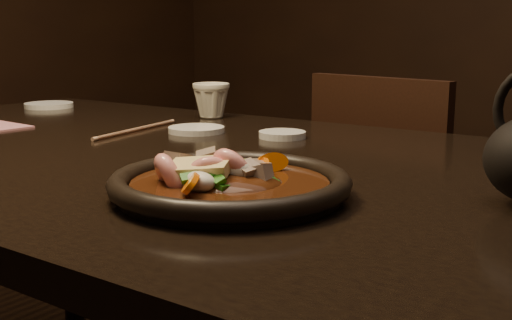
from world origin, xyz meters
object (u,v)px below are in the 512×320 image
Objects in this scene: chair at (399,227)px; plate at (230,185)px; tea_cup at (211,99)px; table at (158,192)px.

plate is (0.14, -0.89, 0.31)m from chair.
plate is at bearing -48.95° from tea_cup.
table is 18.69× the size of tea_cup.
tea_cup is at bearing 131.05° from plate.
chair is (0.15, 0.70, -0.21)m from table.
chair reaches higher than tea_cup.
tea_cup is (-0.17, 0.36, 0.12)m from table.
tea_cup is at bearing 57.62° from chair.
tea_cup reaches higher than plate.
tea_cup is (-0.33, -0.34, 0.33)m from chair.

